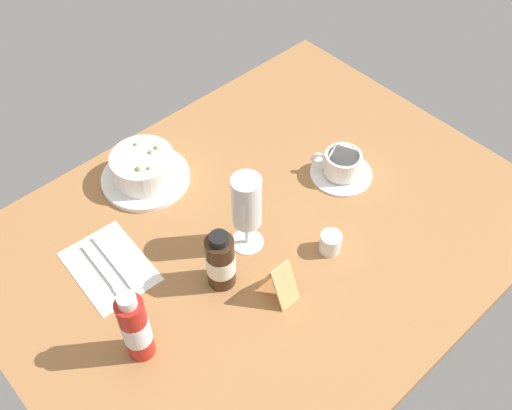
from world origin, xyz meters
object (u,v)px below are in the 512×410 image
coffee_cup (340,165)px  menu_card (279,280)px  cutlery_setting (110,267)px  creamer_jug (330,242)px  sauce_bottle_red (135,328)px  wine_glass (247,205)px  porridge_bowl (144,168)px  sauce_bottle_brown (221,261)px

coffee_cup → menu_card: menu_card is taller
cutlery_setting → creamer_jug: bearing=143.7°
cutlery_setting → sauce_bottle_red: sauce_bottle_red is taller
wine_glass → sauce_bottle_red: bearing=9.8°
menu_card → sauce_bottle_red: bearing=-16.5°
porridge_bowl → wine_glass: (-5.11, 28.25, 8.15)cm
wine_glass → sauce_bottle_red: 30.46cm
sauce_bottle_red → coffee_cup: bearing=-174.3°
coffee_cup → wine_glass: 29.66cm
porridge_bowl → sauce_bottle_brown: (4.64, 31.71, 2.75)cm
menu_card → wine_glass: bearing=-106.0°
cutlery_setting → menu_card: (-20.51, 26.38, 4.12)cm
coffee_cup → creamer_jug: (17.24, 13.01, -0.39)cm
cutlery_setting → wine_glass: bearing=150.9°
cutlery_setting → wine_glass: 30.00cm
sauce_bottle_red → porridge_bowl: bearing=-126.4°
cutlery_setting → sauce_bottle_red: bearing=73.4°
porridge_bowl → sauce_bottle_red: sauce_bottle_red is taller
menu_card → sauce_bottle_brown: bearing=-57.4°
wine_glass → porridge_bowl: bearing=-79.8°
sauce_bottle_brown → coffee_cup: bearing=-173.9°
porridge_bowl → coffee_cup: size_ratio=1.40×
creamer_jug → sauce_bottle_brown: bearing=-23.4°
menu_card → coffee_cup: bearing=-157.1°
porridge_bowl → cutlery_setting: porridge_bowl is taller
creamer_jug → wine_glass: (11.01, -12.43, 9.41)cm
porridge_bowl → menu_card: menu_card is taller
sauce_bottle_brown → porridge_bowl: bearing=-98.3°
coffee_cup → wine_glass: wine_glass is taller
creamer_jug → sauce_bottle_brown: size_ratio=0.38×
creamer_jug → menu_card: 14.86cm
sauce_bottle_red → cutlery_setting: bearing=-106.6°
porridge_bowl → sauce_bottle_red: bearing=53.6°
cutlery_setting → porridge_bowl: bearing=-142.3°
creamer_jug → wine_glass: bearing=-48.5°
cutlery_setting → menu_card: size_ratio=2.19×
cutlery_setting → coffee_cup: bearing=166.2°
cutlery_setting → coffee_cup: 54.08cm
porridge_bowl → sauce_bottle_brown: 32.17cm
menu_card → porridge_bowl: bearing=-88.1°
porridge_bowl → coffee_cup: (-33.35, 27.67, -0.87)cm
wine_glass → sauce_bottle_brown: (9.75, 3.46, -5.39)cm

